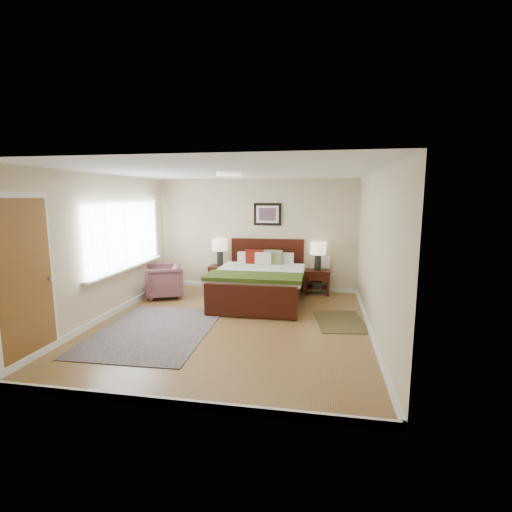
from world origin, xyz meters
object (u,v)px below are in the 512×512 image
object	(u,v)px
bed	(260,276)
rug_persian	(154,331)
nightstand_left	(220,271)
armchair	(164,281)
nightstand_right	(317,279)
lamp_right	(318,251)
lamp_left	(220,247)

from	to	relation	value
bed	rug_persian	distance (m)	2.43
nightstand_left	armchair	world-z (taller)	armchair
nightstand_right	lamp_right	world-z (taller)	lamp_right
lamp_left	rug_persian	distance (m)	2.95
nightstand_left	lamp_left	world-z (taller)	lamp_left
nightstand_right	rug_persian	size ratio (longest dim) A/B	0.22
bed	rug_persian	xyz separation A→B (m)	(-1.38, -1.93, -0.53)
nightstand_right	rug_persian	world-z (taller)	nightstand_right
bed	nightstand_left	distance (m)	1.33
nightstand_right	lamp_right	bearing A→B (deg)	90.00
nightstand_left	rug_persian	xyz separation A→B (m)	(-0.33, -2.74, -0.43)
armchair	rug_persian	size ratio (longest dim) A/B	0.31
bed	nightstand_left	size ratio (longest dim) A/B	3.85
nightstand_left	nightstand_right	distance (m)	2.20
bed	lamp_right	bearing A→B (deg)	35.92
rug_persian	nightstand_left	bearing A→B (deg)	81.70
bed	lamp_left	distance (m)	1.41
bed	nightstand_right	distance (m)	1.41
nightstand_left	rug_persian	distance (m)	2.79
bed	nightstand_left	xyz separation A→B (m)	(-1.05, 0.80, -0.10)
bed	nightstand_right	world-z (taller)	bed
nightstand_left	armchair	distance (m)	1.29
lamp_right	nightstand_left	bearing A→B (deg)	-179.48
bed	lamp_left	world-z (taller)	bed
nightstand_right	lamp_left	distance (m)	2.29
lamp_left	armchair	size ratio (longest dim) A/B	0.80
bed	nightstand_right	xyz separation A→B (m)	(1.14, 0.81, -0.20)
nightstand_left	lamp_left	xyz separation A→B (m)	(-0.00, 0.02, 0.55)
armchair	lamp_left	bearing A→B (deg)	106.52
lamp_right	bed	bearing A→B (deg)	-144.08
nightstand_right	lamp_right	size ratio (longest dim) A/B	0.87
lamp_left	lamp_right	xyz separation A→B (m)	(2.19, 0.00, -0.03)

